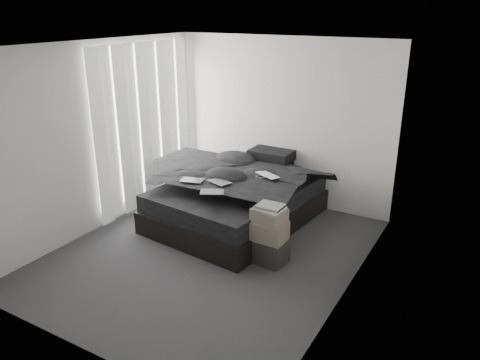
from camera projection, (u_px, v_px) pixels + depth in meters
The scene contains 25 objects.
floor at pixel (209, 253), 6.06m from camera, with size 3.60×4.20×0.01m, color #333235.
ceiling at pixel (204, 45), 5.15m from camera, with size 3.60×4.20×0.01m, color white.
wall_back at pixel (281, 122), 7.31m from camera, with size 3.60×0.01×2.60m, color silver.
wall_front at pixel (67, 223), 3.90m from camera, with size 3.60×0.01×2.60m, color silver.
wall_left at pixel (98, 137), 6.45m from camera, with size 0.01×4.20×2.60m, color silver.
wall_right at pixel (354, 184), 4.76m from camera, with size 0.01×4.20×2.60m, color silver.
window_left at pixel (143, 121), 7.15m from camera, with size 0.02×2.00×2.30m, color white.
curtain_left at pixel (145, 126), 7.15m from camera, with size 0.06×2.12×2.48m, color white.
bed at pixel (237, 211), 6.92m from camera, with size 1.79×2.37×0.32m, color black.
mattress at pixel (237, 193), 6.81m from camera, with size 1.72×2.30×0.25m, color black.
duvet at pixel (234, 177), 6.68m from camera, with size 1.75×2.02×0.28m, color black.
pillow_lower at pixel (268, 162), 7.47m from camera, with size 0.71×0.48×0.16m, color black.
pillow_upper at pixel (272, 154), 7.35m from camera, with size 0.67×0.46×0.15m, color black.
laptop at pixel (264, 170), 6.47m from camera, with size 0.38×0.24×0.03m, color silver.
comic_a at pixel (192, 174), 6.36m from camera, with size 0.30×0.20×0.01m, color black.
comic_b at pixel (220, 175), 6.29m from camera, with size 0.30×0.20×0.01m, color black.
comic_c at pixel (212, 185), 5.95m from camera, with size 0.30×0.20×0.01m, color black.
side_stand at pixel (192, 183), 7.61m from camera, with size 0.32×0.32×0.60m, color black.
papers at pixel (192, 165), 7.50m from camera, with size 0.23×0.17×0.01m, color white.
floor_books at pixel (194, 205), 7.34m from camera, with size 0.13×0.18×0.13m, color black.
box_lower at pixel (269, 250), 5.80m from camera, with size 0.42×0.33×0.31m, color black.
box_mid at pixel (270, 231), 5.69m from camera, with size 0.39×0.31×0.24m, color #655D50.
box_upper at pixel (269, 215), 5.63m from camera, with size 0.38×0.30×0.17m, color #655D50.
art_book_white at pixel (270, 208), 5.60m from camera, with size 0.32×0.26×0.03m, color silver.
art_book_snake at pixel (270, 206), 5.57m from camera, with size 0.31×0.25×0.03m, color silver.
Camera 1 is at (3.02, -4.43, 3.00)m, focal length 35.00 mm.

